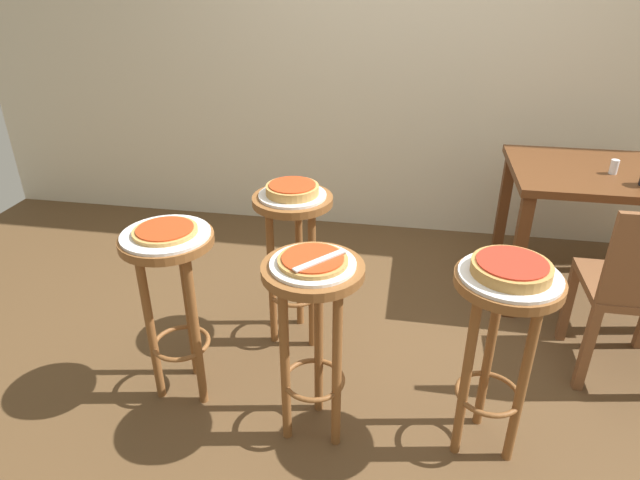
% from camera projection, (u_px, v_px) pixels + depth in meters
% --- Properties ---
extents(ground_plane, '(6.00, 6.00, 0.00)m').
position_uv_depth(ground_plane, '(392.00, 379.00, 2.45)').
color(ground_plane, brown).
extents(stool_foreground, '(0.36, 0.36, 0.76)m').
position_uv_depth(stool_foreground, '(313.00, 316.00, 1.95)').
color(stool_foreground, brown).
rests_on(stool_foreground, ground_plane).
extents(serving_plate_foreground, '(0.30, 0.30, 0.01)m').
position_uv_depth(serving_plate_foreground, '(313.00, 264.00, 1.85)').
color(serving_plate_foreground, white).
rests_on(serving_plate_foreground, stool_foreground).
extents(pizza_foreground, '(0.24, 0.24, 0.02)m').
position_uv_depth(pizza_foreground, '(313.00, 260.00, 1.84)').
color(pizza_foreground, '#B78442').
rests_on(pizza_foreground, serving_plate_foreground).
extents(stool_middle, '(0.36, 0.36, 0.76)m').
position_uv_depth(stool_middle, '(500.00, 329.00, 1.88)').
color(stool_middle, brown).
rests_on(stool_middle, ground_plane).
extents(serving_plate_middle, '(0.34, 0.34, 0.01)m').
position_uv_depth(serving_plate_middle, '(510.00, 275.00, 1.78)').
color(serving_plate_middle, silver).
rests_on(serving_plate_middle, stool_middle).
extents(pizza_middle, '(0.26, 0.26, 0.05)m').
position_uv_depth(pizza_middle, '(511.00, 268.00, 1.77)').
color(pizza_middle, '#B78442').
rests_on(pizza_middle, serving_plate_middle).
extents(stool_leftside, '(0.36, 0.36, 0.76)m').
position_uv_depth(stool_leftside, '(173.00, 283.00, 2.15)').
color(stool_leftside, brown).
rests_on(stool_leftside, ground_plane).
extents(serving_plate_leftside, '(0.34, 0.34, 0.01)m').
position_uv_depth(serving_plate_leftside, '(166.00, 234.00, 2.05)').
color(serving_plate_leftside, silver).
rests_on(serving_plate_leftside, stool_leftside).
extents(pizza_leftside, '(0.24, 0.24, 0.02)m').
position_uv_depth(pizza_leftside, '(165.00, 231.00, 2.04)').
color(pizza_leftside, tan).
rests_on(pizza_leftside, serving_plate_leftside).
extents(stool_rear, '(0.36, 0.36, 0.76)m').
position_uv_depth(stool_rear, '(294.00, 239.00, 2.49)').
color(stool_rear, brown).
rests_on(stool_rear, ground_plane).
extents(serving_plate_rear, '(0.30, 0.30, 0.01)m').
position_uv_depth(serving_plate_rear, '(292.00, 195.00, 2.39)').
color(serving_plate_rear, silver).
rests_on(serving_plate_rear, stool_rear).
extents(pizza_rear, '(0.23, 0.23, 0.05)m').
position_uv_depth(pizza_rear, '(292.00, 189.00, 2.38)').
color(pizza_rear, tan).
rests_on(pizza_rear, serving_plate_rear).
extents(dining_table, '(0.92, 0.72, 0.73)m').
position_uv_depth(dining_table, '(600.00, 191.00, 2.84)').
color(dining_table, '#5B3319').
rests_on(dining_table, ground_plane).
extents(condiment_shaker, '(0.04, 0.04, 0.07)m').
position_uv_depth(condiment_shaker, '(614.00, 167.00, 2.71)').
color(condiment_shaker, white).
rests_on(condiment_shaker, dining_table).
extents(wooden_chair, '(0.40, 0.40, 0.85)m').
position_uv_depth(wooden_chair, '(639.00, 288.00, 2.26)').
color(wooden_chair, brown).
rests_on(wooden_chair, ground_plane).
extents(pizza_server_knife, '(0.16, 0.18, 0.01)m').
position_uv_depth(pizza_server_knife, '(321.00, 260.00, 1.81)').
color(pizza_server_knife, silver).
rests_on(pizza_server_knife, pizza_foreground).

